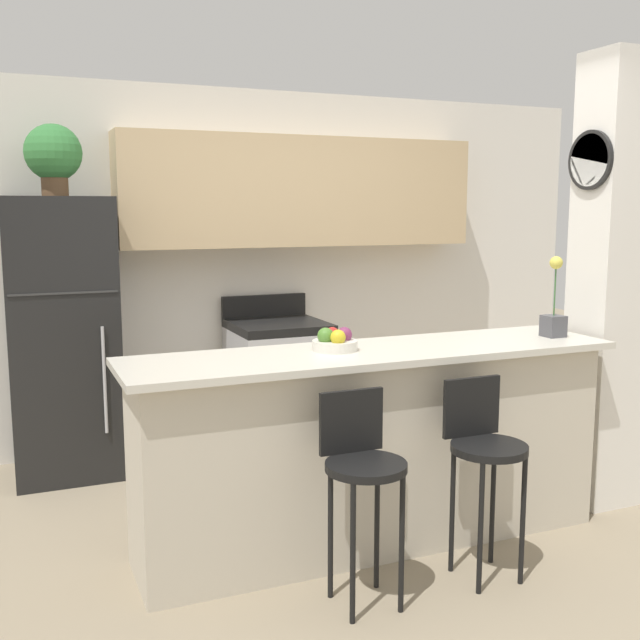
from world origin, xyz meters
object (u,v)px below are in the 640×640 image
object	(u,v)px
bar_stool_right	(484,449)
orchid_vase	(554,313)
refrigerator	(63,338)
bar_stool_left	(362,467)
stove_range	(278,384)
fruit_bowl	(335,341)
potted_plant_on_fridge	(53,155)

from	to	relation	value
bar_stool_right	orchid_vase	size ratio (longest dim) A/B	2.10
orchid_vase	refrigerator	bearing A→B (deg)	144.64
bar_stool_left	stove_range	bearing A→B (deg)	79.65
bar_stool_right	fruit_bowl	distance (m)	0.88
fruit_bowl	orchid_vase	bearing A→B (deg)	-4.44
bar_stool_right	orchid_vase	bearing A→B (deg)	31.17
stove_range	potted_plant_on_fridge	world-z (taller)	potted_plant_on_fridge
fruit_bowl	refrigerator	bearing A→B (deg)	125.66
refrigerator	potted_plant_on_fridge	distance (m)	1.14
stove_range	fruit_bowl	world-z (taller)	fruit_bowl
stove_range	refrigerator	bearing A→B (deg)	179.69
potted_plant_on_fridge	bar_stool_left	bearing A→B (deg)	-64.31
refrigerator	bar_stool_right	bearing A→B (deg)	-52.48
orchid_vase	bar_stool_right	bearing A→B (deg)	-148.83
bar_stool_left	potted_plant_on_fridge	distance (m)	2.81
bar_stool_left	orchid_vase	size ratio (longest dim) A/B	2.10
refrigerator	bar_stool_left	world-z (taller)	refrigerator
refrigerator	bar_stool_left	distance (m)	2.43
stove_range	orchid_vase	xyz separation A→B (m)	(0.98, -1.72, 0.68)
orchid_vase	fruit_bowl	world-z (taller)	orchid_vase
bar_stool_right	fruit_bowl	size ratio (longest dim) A/B	4.11
stove_range	potted_plant_on_fridge	xyz separation A→B (m)	(-1.45, 0.01, 1.57)
bar_stool_right	refrigerator	bearing A→B (deg)	127.52
orchid_vase	fruit_bowl	distance (m)	1.27
bar_stool_left	potted_plant_on_fridge	bearing A→B (deg)	115.69
stove_range	orchid_vase	world-z (taller)	orchid_vase
orchid_vase	potted_plant_on_fridge	bearing A→B (deg)	144.64
stove_range	orchid_vase	distance (m)	2.09
refrigerator	fruit_bowl	distance (m)	2.01
bar_stool_left	orchid_vase	xyz separation A→B (m)	(1.38, 0.46, 0.53)
bar_stool_left	potted_plant_on_fridge	size ratio (longest dim) A/B	2.10
refrigerator	potted_plant_on_fridge	xyz separation A→B (m)	(-0.00, 0.00, 1.14)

